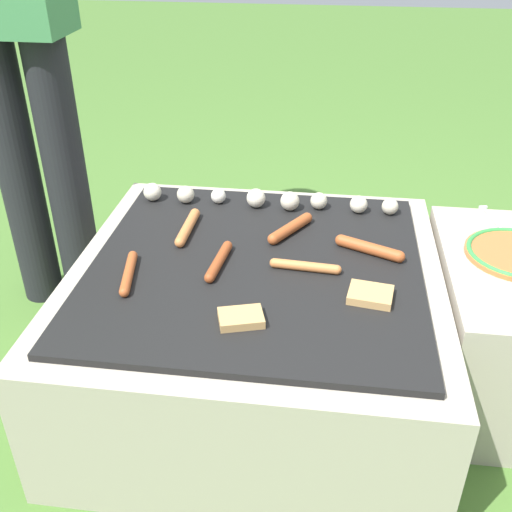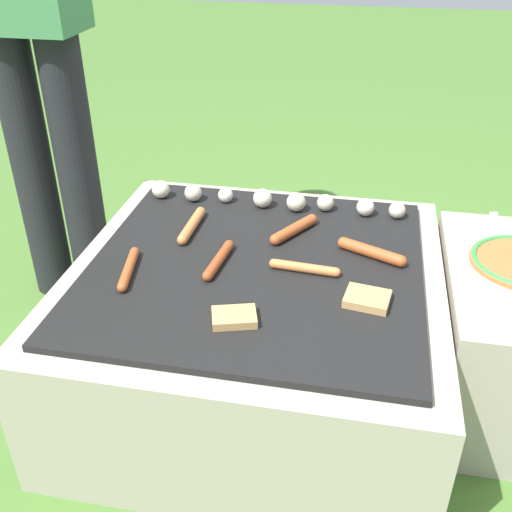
# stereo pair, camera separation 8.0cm
# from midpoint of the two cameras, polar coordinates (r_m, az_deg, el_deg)

# --- Properties ---
(ground_plane) EXTENTS (14.00, 14.00, 0.00)m
(ground_plane) POSITION_cam_midpoint_polar(r_m,az_deg,el_deg) (1.79, -1.31, -11.89)
(ground_plane) COLOR #47702D
(grill) EXTENTS (0.95, 0.95, 0.41)m
(grill) POSITION_cam_midpoint_polar(r_m,az_deg,el_deg) (1.66, -1.39, -6.75)
(grill) COLOR #A89E8C
(grill) RESTS_ON ground_plane
(side_ledge) EXTENTS (0.37, 0.62, 0.41)m
(side_ledge) POSITION_cam_midpoint_polar(r_m,az_deg,el_deg) (1.77, 21.29, -6.33)
(side_ledge) COLOR #A89E8C
(side_ledge) RESTS_ON ground_plane
(sausage_front_right) EXTENTS (0.11, 0.17, 0.03)m
(sausage_front_right) POSITION_cam_midpoint_polar(r_m,az_deg,el_deg) (1.67, 1.94, 2.65)
(sausage_front_right) COLOR #A34C23
(sausage_front_right) RESTS_ON grill
(sausage_mid_left) EXTENTS (0.18, 0.04, 0.02)m
(sausage_mid_left) POSITION_cam_midpoint_polar(r_m,az_deg,el_deg) (1.50, 3.20, -1.01)
(sausage_mid_left) COLOR #C6753D
(sausage_mid_left) RESTS_ON grill
(sausage_back_center) EXTENTS (0.06, 0.19, 0.02)m
(sausage_back_center) POSITION_cam_midpoint_polar(r_m,az_deg,el_deg) (1.52, -13.52, -1.61)
(sausage_back_center) COLOR #A34C23
(sausage_back_center) RESTS_ON grill
(sausage_back_right) EXTENTS (0.18, 0.10, 0.03)m
(sausage_back_right) POSITION_cam_midpoint_polar(r_m,az_deg,el_deg) (1.59, 9.34, 0.72)
(sausage_back_right) COLOR #A34C23
(sausage_back_right) RESTS_ON grill
(sausage_front_center) EXTENTS (0.03, 0.20, 0.03)m
(sausage_front_center) POSITION_cam_midpoint_polar(r_m,az_deg,el_deg) (1.69, -7.87, 2.72)
(sausage_front_center) COLOR #C6753D
(sausage_front_center) RESTS_ON grill
(sausage_front_left) EXTENTS (0.04, 0.18, 0.03)m
(sausage_front_left) POSITION_cam_midpoint_polar(r_m,az_deg,el_deg) (1.53, -5.06, -0.51)
(sausage_front_left) COLOR #93421E
(sausage_front_left) RESTS_ON grill
(bread_slice_center) EXTENTS (0.11, 0.10, 0.02)m
(bread_slice_center) POSITION_cam_midpoint_polar(r_m,az_deg,el_deg) (1.33, -3.12, -5.95)
(bread_slice_center) COLOR tan
(bread_slice_center) RESTS_ON grill
(bread_slice_right) EXTENTS (0.11, 0.10, 0.02)m
(bread_slice_right) POSITION_cam_midpoint_polar(r_m,az_deg,el_deg) (1.42, 9.26, -3.70)
(bread_slice_right) COLOR tan
(bread_slice_right) RESTS_ON grill
(mushroom_row) EXTENTS (0.77, 0.07, 0.06)m
(mushroom_row) POSITION_cam_midpoint_polar(r_m,az_deg,el_deg) (1.81, -0.35, 5.45)
(mushroom_row) COLOR beige
(mushroom_row) RESTS_ON grill
(fork_utensil) EXTENTS (0.05, 0.20, 0.01)m
(fork_utensil) POSITION_cam_midpoint_polar(r_m,az_deg,el_deg) (1.85, 20.59, 3.18)
(fork_utensil) COLOR silver
(fork_utensil) RESTS_ON side_ledge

